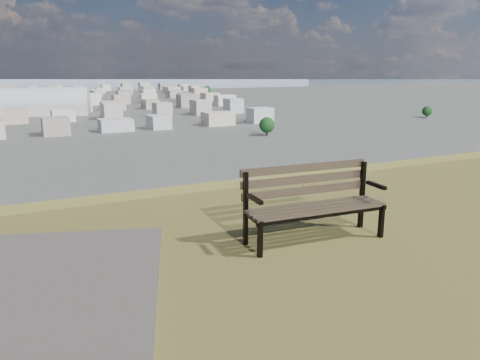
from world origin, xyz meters
TOP-DOWN VIEW (x-y plane):
  - park_bench at (1.33, 1.44)m, footprint 1.69×0.64m
  - grass_tufts at (-0.07, -0.12)m, footprint 12.49×7.38m
  - arena at (16.38, 287.41)m, footprint 51.92×31.51m
  - city_blocks at (0.00, 394.44)m, footprint 395.00×361.00m
  - bay_water at (0.00, 900.00)m, footprint 2400.00×700.00m

SIDE VIEW (x-z plane):
  - bay_water at x=0.00m, z-range -0.06..0.06m
  - city_blocks at x=0.00m, z-range 0.00..7.00m
  - arena at x=16.38m, z-range -5.40..15.04m
  - grass_tufts at x=-0.07m, z-range 24.97..25.25m
  - park_bench at x=1.33m, z-range 25.06..25.92m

